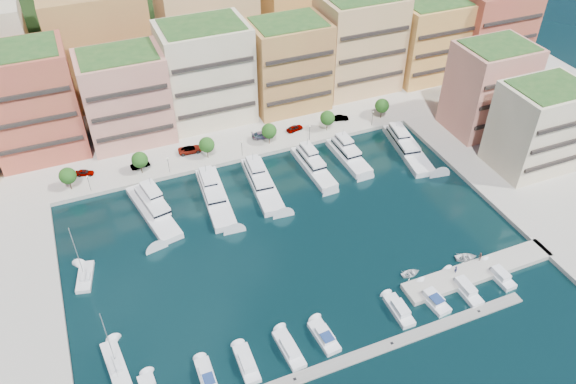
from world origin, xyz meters
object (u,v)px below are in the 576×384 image
cruiser_4 (324,337)px  cruiser_9 (499,276)px  tree_0 (68,176)px  tree_1 (140,160)px  lamppost_4 (373,116)px  tender_2 (466,257)px  tree_4 (327,118)px  yacht_5 (347,154)px  car_2 (190,149)px  tree_5 (382,106)px  yacht_3 (261,181)px  car_4 (295,128)px  lamppost_0 (88,181)px  yacht_1 (153,209)px  yacht_2 (214,194)px  tree_2 (207,145)px  cruiser_1 (207,378)px  cruiser_6 (399,311)px  cruiser_2 (247,364)px  lamppost_1 (168,163)px  tender_0 (411,273)px  cruiser_3 (289,349)px  person_1 (480,257)px  tree_3 (269,131)px  sailboat_0 (116,365)px  yacht_6 (406,146)px  person_0 (456,269)px  car_3 (263,135)px  lamppost_3 (310,130)px  yacht_4 (312,165)px  cruiser_8 (464,288)px  sailboat_2 (85,277)px  car_5 (341,118)px  lamppost_2 (242,146)px  car_0 (85,173)px

cruiser_4 → cruiser_9: cruiser_4 is taller
tree_0 → tree_1: (16.00, 0.00, 0.00)m
lamppost_4 → tender_2: (-6.04, -49.30, -3.37)m
tree_4 → yacht_5: size_ratio=0.35×
tree_4 → car_2: bearing=173.8°
tree_5 → yacht_3: 42.00m
cruiser_9 → car_4: size_ratio=1.65×
lamppost_0 → cruiser_4: 64.31m
yacht_1 → yacht_2: (13.75, -0.33, 0.12)m
tree_2 → tree_5: size_ratio=1.00×
car_4 → lamppost_0: bearing=83.4°
cruiser_1 → cruiser_6: (35.69, 0.02, -0.02)m
tree_0 → tree_4: same height
tree_0 → car_4: 56.37m
yacht_1 → cruiser_2: bearing=-82.0°
lamppost_1 → tender_0: 60.40m
yacht_5 → cruiser_3: size_ratio=1.90×
cruiser_2 → person_1: 49.94m
tree_3 → sailboat_0: bearing=-132.8°
yacht_3 → yacht_6: bearing=-0.6°
tree_5 → yacht_3: tree_5 is taller
person_0 → car_4: bearing=3.6°
cruiser_9 → car_3: (-25.32, 61.22, 1.27)m
lamppost_3 → yacht_5: size_ratio=0.26×
car_4 → yacht_4: bearing=160.2°
cruiser_8 → sailboat_2: (-65.13, 30.02, -0.23)m
sailboat_0 → car_2: sailboat_0 is taller
tree_1 → lamppost_0: 12.25m
tree_2 → cruiser_3: tree_2 is taller
tender_2 → cruiser_4: bearing=116.1°
lamppost_4 → cruiser_9: size_ratio=0.56×
yacht_1 → car_4: 44.11m
yacht_5 → car_2: bearing=156.2°
lamppost_3 → cruiser_6: bearing=-97.5°
tree_0 → car_5: bearing=2.5°
cruiser_2 → car_3: car_3 is taller
lamppost_2 → cruiser_4: size_ratio=0.56×
cruiser_3 → car_0: (-25.82, 62.33, 1.16)m
lamppost_4 → cruiser_6: 61.34m
cruiser_6 → tree_1: bearing=120.9°
lamppost_1 → yacht_3: size_ratio=0.20×
tree_1 → cruiser_6: bearing=-59.1°
yacht_1 → person_0: yacht_1 is taller
sailboat_2 → tree_2: bearing=40.8°
cruiser_6 → car_5: size_ratio=1.82×
tree_4 → yacht_5: bearing=-90.1°
cruiser_8 → car_2: 71.67m
tree_0 → tender_0: tree_0 is taller
yacht_6 → lamppost_1: bearing=168.1°
tree_0 → cruiser_1: size_ratio=0.76×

